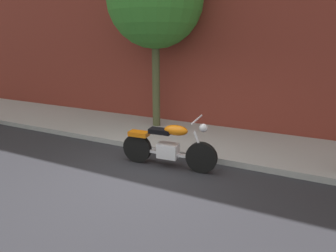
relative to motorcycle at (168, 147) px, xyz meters
The scene contains 3 objects.
ground_plane 0.84m from the motorcycle, 117.23° to the right, with size 60.00×60.00×0.00m, color #28282D.
sidewalk 1.92m from the motorcycle, 99.78° to the left, with size 25.16×2.50×0.14m, color #A3A3A3.
motorcycle is the anchor object (origin of this frame).
Camera 1 is at (2.89, -4.68, 2.67)m, focal length 31.10 mm.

